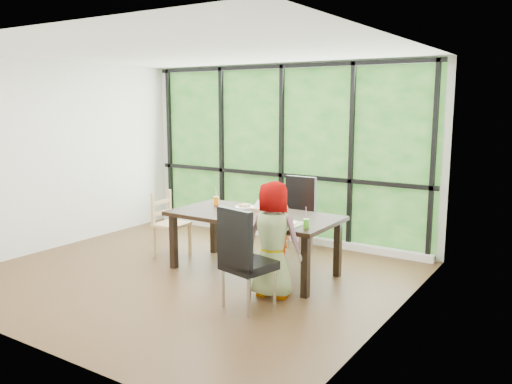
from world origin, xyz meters
The scene contains 22 objects.
ground centered at (0.00, 0.00, 0.00)m, with size 5.00×5.00×0.00m, color black.
back_wall centered at (0.00, 2.25, 1.35)m, with size 5.00×5.00×0.00m, color silver.
foliage_backdrop centered at (0.00, 2.23, 1.35)m, with size 4.80×0.02×2.65m, color #195119.
window_mullions centered at (0.00, 2.19, 1.35)m, with size 4.80×0.06×2.65m, color black, non-canonical shape.
window_sill centered at (0.00, 2.15, 0.05)m, with size 4.80×0.12×0.10m, color silver.
dining_table centered at (0.58, 0.53, 0.38)m, with size 2.11×1.05×0.75m, color black.
chair_window_leather centered at (0.60, 1.53, 0.54)m, with size 0.46×0.46×1.08m, color black.
chair_interior_leather centered at (1.17, -0.47, 0.54)m, with size 0.46×0.46×1.08m, color black.
chair_end_beech centered at (-0.76, 0.49, 0.45)m, with size 0.42×0.40×0.90m, color tan.
child_toddler centered at (0.58, 1.16, 0.51)m, with size 0.37×0.24×1.02m, color #FF5219.
child_older centered at (1.20, -0.06, 0.64)m, with size 0.63×0.41×1.29m, color slate.
placemat centered at (1.13, 0.29, 0.75)m, with size 0.48×0.35×0.01m, color tan.
plate_far centered at (0.27, 0.79, 0.76)m, with size 0.26×0.26×0.02m, color white.
plate_near centered at (1.16, 0.29, 0.76)m, with size 0.27×0.27×0.02m, color white.
orange_cup centered at (-0.17, 0.74, 0.81)m, with size 0.07×0.07×0.11m, color orange.
green_cup centered at (1.47, 0.23, 0.80)m, with size 0.06×0.06×0.10m, color #4AB221.
tissue_box centered at (0.73, 0.39, 0.81)m, with size 0.14×0.14×0.12m, color tan.
crepe_rolls_far centered at (0.27, 0.79, 0.78)m, with size 0.15×0.12×0.04m, color tan, non-canonical shape.
crepe_rolls_near centered at (1.16, 0.29, 0.78)m, with size 0.05×0.12×0.04m, color tan, non-canonical shape.
straw_white centered at (-0.17, 0.74, 0.90)m, with size 0.01×0.01×0.20m, color white.
straw_pink centered at (1.47, 0.23, 0.89)m, with size 0.01×0.01×0.20m, color pink.
tissue centered at (0.73, 0.39, 0.92)m, with size 0.12×0.12×0.11m, color white.
Camera 1 is at (4.06, -4.79, 2.13)m, focal length 36.77 mm.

